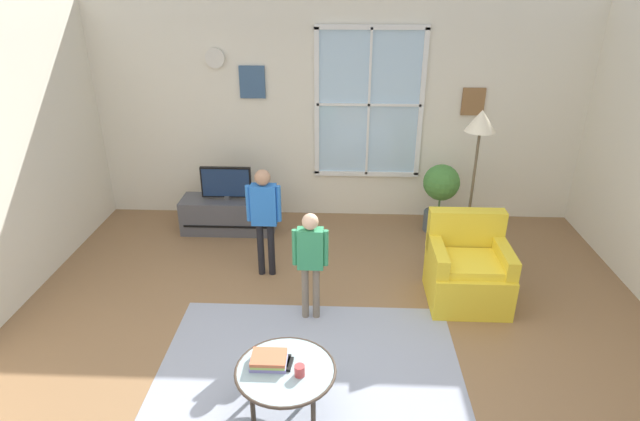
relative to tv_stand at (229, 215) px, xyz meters
The scene contains 15 objects.
ground_plane 2.96m from the tv_stand, 62.28° to the right, with size 6.83×6.97×0.02m, color olive.
back_wall 1.93m from the tv_stand, 24.53° to the left, with size 6.23×0.17×2.82m.
area_rug 3.08m from the tv_stand, 67.16° to the right, with size 2.53×2.39×0.01m, color #999EAD.
tv_stand is the anchor object (origin of this frame).
television 0.44m from the tv_stand, 90.00° to the right, with size 0.63×0.08×0.42m.
armchair 3.06m from the tv_stand, 27.73° to the right, with size 0.76×0.74×0.87m.
coffee_table 3.18m from the tv_stand, 70.75° to the right, with size 0.75×0.75×0.41m.
book_stack 3.10m from the tv_stand, 72.66° to the right, with size 0.27×0.20×0.08m.
cup 3.27m from the tv_stand, 69.27° to the right, with size 0.08×0.08×0.08m, color #BF3F3F.
remote_near_books 3.12m from the tv_stand, 70.23° to the right, with size 0.04×0.14×0.02m, color black.
remote_near_cup 3.15m from the tv_stand, 70.04° to the right, with size 0.04×0.14×0.02m, color black.
person_blue_shirt 1.33m from the tv_stand, 58.88° to the right, with size 0.37×0.17×1.22m.
person_green_shirt 2.20m from the tv_stand, 57.32° to the right, with size 0.33×0.15×1.10m.
potted_plant_by_window 2.70m from the tv_stand, ahead, with size 0.45×0.45×0.88m.
floor_lamp 3.19m from the tv_stand, 14.60° to the right, with size 0.32×0.32×1.78m.
Camera 1 is at (0.05, -3.29, 3.02)m, focal length 28.88 mm.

